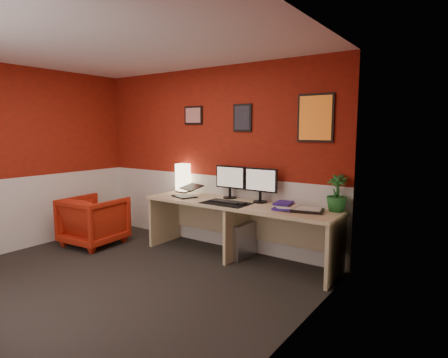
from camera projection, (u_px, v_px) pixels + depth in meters
The scene contains 26 objects.
ground at pixel (115, 283), 4.04m from camera, with size 4.00×3.50×0.01m, color black.
ceiling at pixel (105, 43), 3.71m from camera, with size 4.00×3.50×0.01m, color white.
wall_back at pixel (211, 158), 5.30m from camera, with size 4.00×0.01×2.50m, color maroon.
wall_left at pixel (14, 159), 5.01m from camera, with size 0.01×3.50×2.50m, color maroon.
wall_right at pixel (286, 184), 2.74m from camera, with size 0.01×3.50×2.50m, color maroon.
wainscot_back at pixel (211, 210), 5.39m from camera, with size 4.00×0.01×1.00m, color silver.
wainscot_left at pixel (18, 214), 5.10m from camera, with size 0.01×3.50×1.00m, color silver.
wainscot_right at pixel (284, 281), 2.84m from camera, with size 0.01×3.50×1.00m, color silver.
desk at pixel (237, 231), 4.75m from camera, with size 2.60×0.65×0.73m, color tan.
shoji_lamp at pixel (183, 179), 5.50m from camera, with size 0.16×0.16×0.40m, color #FFE5B2.
laptop at pixel (184, 189), 5.11m from camera, with size 0.33×0.23×0.22m, color black.
monitor_left at pixel (230, 177), 4.99m from camera, with size 0.45×0.06×0.58m, color black.
monitor_right at pixel (260, 180), 4.70m from camera, with size 0.45×0.06×0.58m, color black.
desk_mat at pixel (226, 203), 4.67m from camera, with size 0.60×0.38×0.01m, color black.
keyboard at pixel (225, 201), 4.72m from camera, with size 0.42×0.14×0.02m, color black.
mouse at pixel (243, 204), 4.53m from camera, with size 0.06×0.10×0.03m, color black.
book_bottom at pixel (276, 207), 4.39m from camera, with size 0.23×0.30×0.03m, color #382095.
book_middle at pixel (281, 205), 4.37m from camera, with size 0.21×0.28×0.02m, color silver.
book_top at pixel (276, 202), 4.41m from camera, with size 0.20×0.26×0.02m, color #382095.
zen_tray at pixel (307, 210), 4.20m from camera, with size 0.35×0.25×0.03m, color black.
potted_plant at pixel (337, 193), 4.19m from camera, with size 0.23×0.23×0.42m, color #19591E.
pc_tower at pixel (242, 240), 4.85m from camera, with size 0.20×0.45×0.45m, color #99999E.
armchair at pixel (94, 221), 5.36m from camera, with size 0.74×0.77×0.70m, color #B72814.
art_left at pixel (193, 115), 5.38m from camera, with size 0.32×0.02×0.26m, color red.
art_center at pixel (243, 118), 4.91m from camera, with size 0.28×0.02×0.36m, color black.
art_right at pixel (316, 118), 4.35m from camera, with size 0.44×0.02×0.56m, color orange.
Camera 1 is at (3.18, -2.48, 1.64)m, focal length 29.98 mm.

